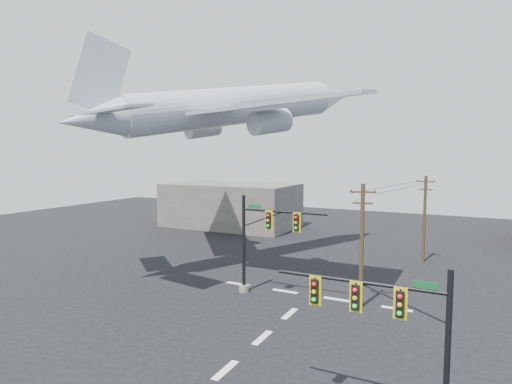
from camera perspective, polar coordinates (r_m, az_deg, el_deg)
The scene contains 9 objects.
ground at distance 21.97m, azimuth -4.12°, elevation -22.63°, with size 120.00×120.00×0.00m, color black.
lane_markings at distance 26.24m, azimuth 2.17°, elevation -17.78°, with size 14.00×21.20×0.01m.
signal_mast_near at distance 17.45m, azimuth 18.46°, elevation -17.64°, with size 6.82×0.69×6.23m.
signal_mast_far at distance 30.91m, azimuth 0.53°, elevation -6.74°, with size 6.66×0.79×7.21m.
utility_pole_a at distance 29.18m, azimuth 13.92°, elevation -6.67°, with size 1.65×0.36×8.28m.
utility_pole_b at distance 43.14m, azimuth 21.55°, elevation -3.13°, with size 1.64×0.41×8.16m.
power_lines at distance 35.67m, azimuth 18.64°, elevation 0.70°, with size 4.01×14.68×0.03m.
airliner at distance 38.61m, azimuth -2.83°, elevation 11.26°, with size 26.01×28.50×7.95m.
building_left at distance 60.18m, azimuth -3.38°, elevation -1.73°, with size 18.00×10.00×6.00m, color slate.
Camera 1 is at (10.03, -16.65, 10.25)m, focal length 30.00 mm.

